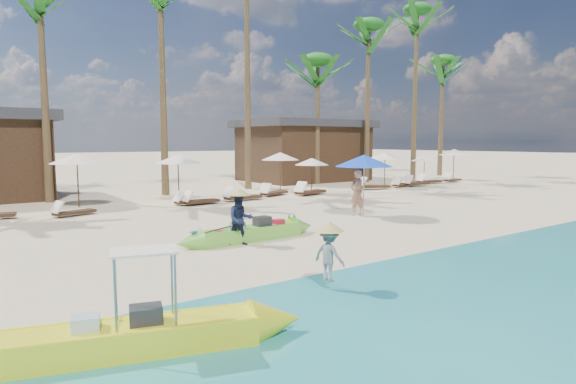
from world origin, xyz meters
TOP-DOWN VIEW (x-y plane):
  - ground at (0.00, 0.00)m, footprint 240.00×240.00m
  - wet_sand_strip at (0.00, -5.00)m, footprint 240.00×4.50m
  - green_canoe at (-0.32, 1.38)m, footprint 5.09×0.78m
  - yellow_canoe at (-5.46, -3.99)m, footprint 5.22×1.88m
  - tourist at (5.32, 2.93)m, footprint 0.65×0.43m
  - vendor_green at (-0.89, 0.98)m, footprint 0.83×0.73m
  - vendor_yellow at (-1.54, -3.45)m, footprint 0.52×0.73m
  - blue_umbrella at (5.25, 2.51)m, footprint 2.16×2.16m
  - resort_parasol_5 at (-2.67, 11.60)m, footprint 2.25×2.25m
  - lounger_5_left at (-3.47, 9.15)m, footprint 1.69×0.96m
  - resort_parasol_6 at (1.58, 10.92)m, footprint 2.16×2.16m
  - lounger_6_left at (1.84, 9.32)m, footprint 1.78×0.72m
  - lounger_6_right at (1.54, 9.54)m, footprint 1.70×0.60m
  - resort_parasol_7 at (7.96, 11.78)m, footprint 2.14×2.14m
  - lounger_7_left at (4.11, 9.55)m, footprint 1.92×0.62m
  - lounger_7_right at (6.47, 10.33)m, footprint 1.88×1.11m
  - resort_parasol_8 at (8.70, 9.88)m, footprint 1.87×1.87m
  - lounger_8_left at (8.19, 9.49)m, footprint 2.03×0.98m
  - resort_parasol_9 at (14.22, 9.79)m, footprint 2.12×2.12m
  - lounger_9_left at (13.12, 9.71)m, footprint 2.03×1.19m
  - lounger_9_right at (15.64, 9.75)m, footprint 1.73×0.87m
  - resort_parasol_10 at (19.36, 10.95)m, footprint 1.78×1.78m
  - lounger_10_left at (16.67, 9.51)m, footprint 1.96×0.67m
  - lounger_10_right at (18.92, 10.24)m, footprint 1.90×0.79m
  - resort_parasol_11 at (23.12, 11.30)m, footprint 2.19×2.19m
  - lounger_11_left at (21.46, 10.25)m, footprint 1.70×0.64m
  - palm_3 at (-3.36, 14.27)m, footprint 2.08×2.08m
  - palm_4 at (2.15, 14.01)m, footprint 2.08×2.08m
  - palm_5 at (7.45, 14.38)m, footprint 2.08×2.08m
  - palm_6 at (12.84, 14.52)m, footprint 2.08×2.08m
  - palm_7 at (16.57, 13.68)m, footprint 2.08×2.08m
  - palm_8 at (21.07, 13.33)m, footprint 2.08×2.08m
  - palm_9 at (26.21, 14.81)m, footprint 2.08×2.08m
  - pavilion_east at (14.00, 17.50)m, footprint 8.80×6.60m

SIDE VIEW (x-z plane):
  - ground at x=0.00m, z-range 0.00..0.00m
  - wet_sand_strip at x=0.00m, z-range 0.00..0.01m
  - lounger_5_left at x=-3.47m, z-range -0.09..0.46m
  - lounger_9_right at x=15.64m, z-range -0.09..0.47m
  - lounger_11_left at x=21.46m, z-range -0.09..0.47m
  - lounger_6_right at x=1.54m, z-range -0.09..0.48m
  - lounger_6_left at x=1.84m, z-range -0.10..0.49m
  - lounger_7_right at x=6.47m, z-range -0.10..0.51m
  - lounger_10_right at x=18.92m, z-range -0.10..0.52m
  - lounger_7_left at x=4.11m, z-range -0.11..0.54m
  - green_canoe at x=-0.32m, z-range -0.11..0.54m
  - lounger_10_left at x=16.67m, z-range -0.11..0.55m
  - lounger_9_left at x=13.12m, z-range -0.11..0.55m
  - lounger_8_left at x=8.19m, z-range -0.11..0.55m
  - yellow_canoe at x=-5.46m, z-range -0.47..0.92m
  - vendor_yellow at x=-1.54m, z-range 0.18..1.20m
  - vendor_green at x=-0.89m, z-range 0.00..1.43m
  - tourist at x=5.32m, z-range 0.00..1.74m
  - resort_parasol_10 at x=19.36m, z-range 0.74..2.57m
  - resort_parasol_8 at x=8.70m, z-range 0.77..2.70m
  - resort_parasol_9 at x=14.22m, z-range 0.88..3.06m
  - resort_parasol_7 at x=7.96m, z-range 0.89..3.09m
  - resort_parasol_6 at x=1.58m, z-range 0.89..3.12m
  - resort_parasol_11 at x=23.12m, z-range 0.91..3.16m
  - resort_parasol_5 at x=-2.67m, z-range 0.93..3.25m
  - blue_umbrella at x=5.25m, z-range 0.94..3.26m
  - pavilion_east at x=14.00m, z-range 0.05..4.35m
  - palm_6 at x=12.84m, z-range 2.79..11.31m
  - palm_9 at x=26.21m, z-range 3.14..12.97m
  - palm_3 at x=-3.36m, z-range 3.32..13.83m
  - palm_7 at x=16.57m, z-range 3.46..14.53m
  - palm_4 at x=2.15m, z-range 3.60..15.30m
  - palm_8 at x=21.07m, z-range 3.83..16.53m
  - palm_5 at x=7.45m, z-range 4.02..17.62m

